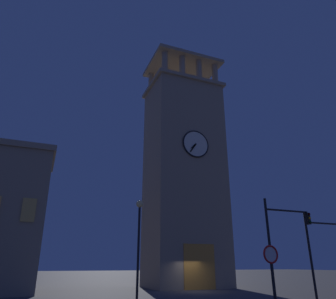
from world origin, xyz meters
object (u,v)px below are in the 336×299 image
at_px(traffic_signal_mid, 282,234).
at_px(traffic_signal_near, 324,242).
at_px(no_horn_sign, 271,260).
at_px(clocktower, 184,174).
at_px(street_lamp, 139,231).

bearing_deg(traffic_signal_mid, traffic_signal_near, -169.03).
bearing_deg(traffic_signal_mid, no_horn_sign, 43.16).
bearing_deg(clocktower, traffic_signal_mid, 89.44).
relative_size(clocktower, street_lamp, 4.93).
bearing_deg(street_lamp, traffic_signal_near, 173.97).
distance_m(street_lamp, no_horn_sign, 7.86).
distance_m(clocktower, no_horn_sign, 21.75).
xyz_separation_m(clocktower, traffic_signal_near, (-4.11, 13.85, -8.09)).
relative_size(traffic_signal_mid, no_horn_sign, 2.06).
height_order(clocktower, no_horn_sign, clocktower).
bearing_deg(no_horn_sign, clocktower, -104.11).
xyz_separation_m(clocktower, street_lamp, (8.81, 12.48, -7.73)).
distance_m(traffic_signal_mid, street_lamp, 8.94).
xyz_separation_m(traffic_signal_near, traffic_signal_mid, (4.25, 0.82, 0.30)).
height_order(street_lamp, no_horn_sign, street_lamp).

